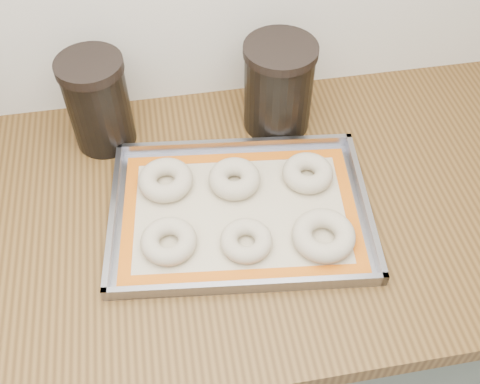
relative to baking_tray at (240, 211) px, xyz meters
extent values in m
cube|color=slate|center=(-0.11, 0.02, -0.48)|extent=(3.00, 0.65, 0.86)
cube|color=brown|center=(-0.11, 0.02, -0.03)|extent=(3.06, 0.68, 0.04)
cube|color=gray|center=(0.00, 0.00, 0.00)|extent=(0.49, 0.38, 0.00)
cube|color=gray|center=(0.02, 0.16, 0.01)|extent=(0.46, 0.06, 0.02)
cube|color=gray|center=(-0.02, -0.16, 0.01)|extent=(0.46, 0.06, 0.02)
cube|color=gray|center=(-0.22, 0.03, 0.01)|extent=(0.05, 0.33, 0.02)
cube|color=gray|center=(0.22, -0.03, 0.01)|extent=(0.05, 0.33, 0.02)
cube|color=#C6B793|center=(0.00, 0.00, 0.00)|extent=(0.45, 0.34, 0.00)
cube|color=#CF5D0D|center=(0.01, 0.13, 0.00)|extent=(0.42, 0.07, 0.00)
cube|color=#CF5D0D|center=(-0.01, -0.13, 0.00)|extent=(0.42, 0.07, 0.00)
cube|color=#CF5D0D|center=(-0.20, 0.02, 0.00)|extent=(0.05, 0.25, 0.00)
cube|color=#CF5D0D|center=(0.20, -0.02, 0.00)|extent=(0.05, 0.25, 0.00)
torus|color=beige|center=(-0.13, -0.05, 0.01)|extent=(0.11, 0.11, 0.03)
torus|color=beige|center=(0.00, -0.07, 0.01)|extent=(0.11, 0.11, 0.03)
torus|color=beige|center=(0.13, -0.09, 0.02)|extent=(0.12, 0.12, 0.03)
torus|color=beige|center=(-0.12, 0.08, 0.01)|extent=(0.11, 0.11, 0.03)
torus|color=beige|center=(0.00, 0.06, 0.02)|extent=(0.11, 0.11, 0.04)
torus|color=beige|center=(0.14, 0.06, 0.01)|extent=(0.11, 0.11, 0.03)
cylinder|color=black|center=(-0.23, 0.24, 0.08)|extent=(0.12, 0.12, 0.17)
cylinder|color=black|center=(-0.23, 0.24, 0.17)|extent=(0.12, 0.12, 0.02)
cylinder|color=black|center=(0.12, 0.22, 0.08)|extent=(0.13, 0.13, 0.17)
cylinder|color=black|center=(0.12, 0.22, 0.17)|extent=(0.14, 0.14, 0.02)
camera|label=1|loc=(-0.11, -0.61, 0.79)|focal=42.00mm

